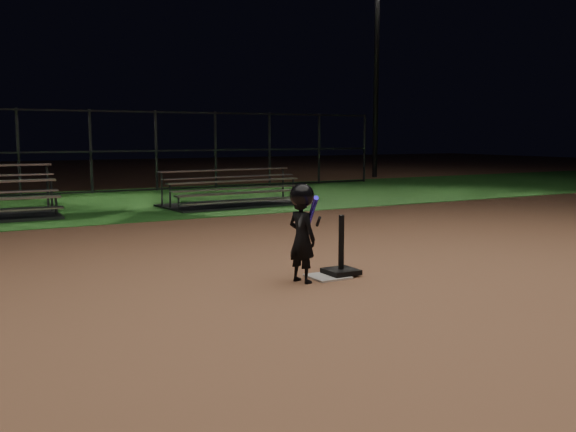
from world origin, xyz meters
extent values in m
plane|color=#9F6848|center=(0.00, 0.00, 0.00)|extent=(80.00, 80.00, 0.00)
cube|color=#235F1E|center=(0.00, 10.00, 0.01)|extent=(60.00, 8.00, 0.01)
cube|color=beige|center=(0.00, 0.00, 0.01)|extent=(0.45, 0.45, 0.02)
cube|color=black|center=(0.20, 0.01, 0.05)|extent=(0.38, 0.38, 0.06)
cylinder|color=black|center=(0.20, 0.01, 0.42)|extent=(0.07, 0.07, 0.67)
imported|color=black|center=(-0.41, -0.06, 0.53)|extent=(0.35, 0.44, 1.05)
sphere|color=black|center=(-0.41, -0.06, 1.03)|extent=(0.28, 0.28, 0.28)
cylinder|color=#2B1BEA|center=(-0.36, -0.21, 0.86)|extent=(0.25, 0.52, 0.40)
cylinder|color=black|center=(-0.20, -0.09, 0.72)|extent=(0.10, 0.18, 0.14)
cube|color=#A9A9AD|center=(2.41, 7.42, 0.36)|extent=(3.60, 0.46, 0.04)
cube|color=#A9A9AD|center=(2.43, 7.17, 0.20)|extent=(3.60, 0.46, 0.03)
cube|color=#A9A9AD|center=(2.38, 7.91, 0.61)|extent=(3.60, 0.46, 0.04)
cube|color=#A9A9AD|center=(2.39, 7.66, 0.45)|extent=(3.60, 0.46, 0.03)
cube|color=#A9A9AD|center=(2.34, 8.41, 0.86)|extent=(3.60, 0.46, 0.04)
cube|color=#A9A9AD|center=(2.36, 8.15, 0.70)|extent=(3.60, 0.46, 0.03)
cube|color=#38383D|center=(2.38, 7.91, 0.03)|extent=(3.71, 2.00, 0.05)
cube|color=#38383D|center=(0.00, 13.00, 0.05)|extent=(20.00, 0.05, 0.05)
cube|color=#38383D|center=(0.00, 13.00, 1.25)|extent=(20.00, 0.05, 0.05)
cube|color=#38383D|center=(0.00, 13.00, 2.45)|extent=(20.00, 0.05, 0.05)
cylinder|color=#38383D|center=(0.00, 13.00, 1.25)|extent=(0.08, 0.08, 2.50)
cylinder|color=#38383D|center=(5.00, 13.00, 1.25)|extent=(0.08, 0.08, 2.50)
cylinder|color=#38383D|center=(10.00, 13.00, 1.25)|extent=(0.08, 0.08, 2.50)
cylinder|color=#2D2D30|center=(12.00, 15.00, 4.00)|extent=(0.20, 0.20, 8.00)
camera|label=1|loc=(-4.16, -6.43, 1.73)|focal=39.69mm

